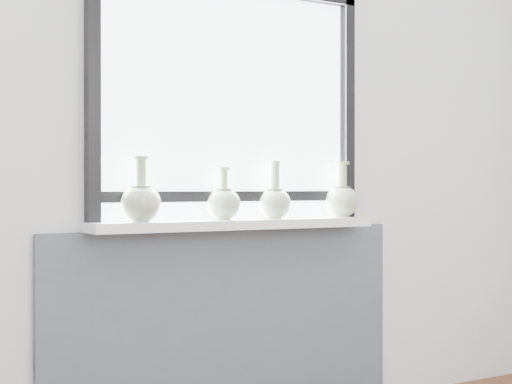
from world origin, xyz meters
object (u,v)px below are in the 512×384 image
vase_a (141,201)px  vase_d (342,199)px  windowsill (237,224)px  vase_b (224,202)px  vase_c (275,201)px

vase_a → vase_d: (1.01, 0.02, -0.00)m
windowsill → vase_d: vase_d is taller
vase_b → vase_d: vase_d is taller
windowsill → vase_c: bearing=1.8°
windowsill → vase_c: (0.19, 0.01, 0.10)m
windowsill → vase_d: size_ratio=5.11×
vase_a → vase_b: vase_a is taller
vase_b → vase_c: size_ratio=0.88×
vase_b → vase_c: vase_c is taller
vase_a → vase_c: size_ratio=1.03×
vase_b → vase_d: (0.62, -0.01, 0.01)m
windowsill → vase_c: vase_c is taller
windowsill → vase_b: vase_b is taller
vase_b → vase_d: bearing=-0.5°
windowsill → vase_d: bearing=0.3°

